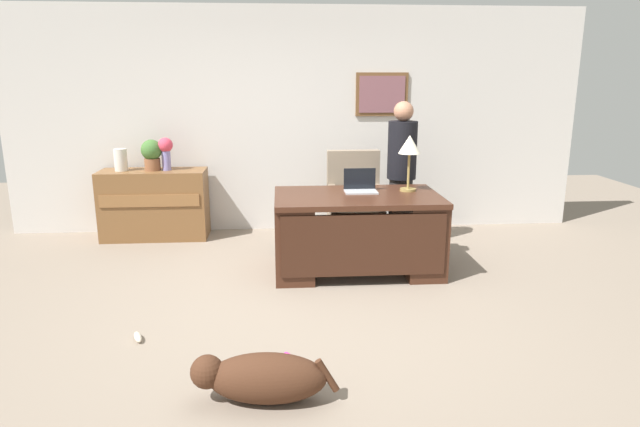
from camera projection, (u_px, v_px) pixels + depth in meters
ground_plane at (308, 310)px, 4.53m from camera, size 12.00×12.00×0.00m
back_wall at (297, 121)px, 6.72m from camera, size 7.00×0.16×2.70m
desk at (357, 231)px, 5.36m from camera, size 1.60×0.96×0.77m
credenza at (155, 204)px, 6.49m from camera, size 1.22×0.50×0.82m
armchair at (355, 203)px, 6.22m from camera, size 0.60×0.59×1.06m
person_standing at (401, 173)px, 6.08m from camera, size 0.32×0.32×1.62m
dog_lying at (261, 377)px, 3.23m from camera, size 0.88×0.36×0.30m
laptop at (360, 186)px, 5.43m from camera, size 0.32×0.22×0.22m
desk_lamp at (409, 148)px, 5.37m from camera, size 0.22×0.22×0.56m
vase_with_flowers at (166, 150)px, 6.34m from camera, size 0.17×0.17×0.38m
vase_empty at (121, 160)px, 6.33m from camera, size 0.15×0.15×0.26m
potted_plant at (152, 153)px, 6.34m from camera, size 0.24×0.24×0.36m
dog_toy_bone at (290, 359)px, 3.70m from camera, size 0.12×0.20×0.05m
dog_toy_plush at (138, 337)px, 4.01m from camera, size 0.11×0.17×0.05m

